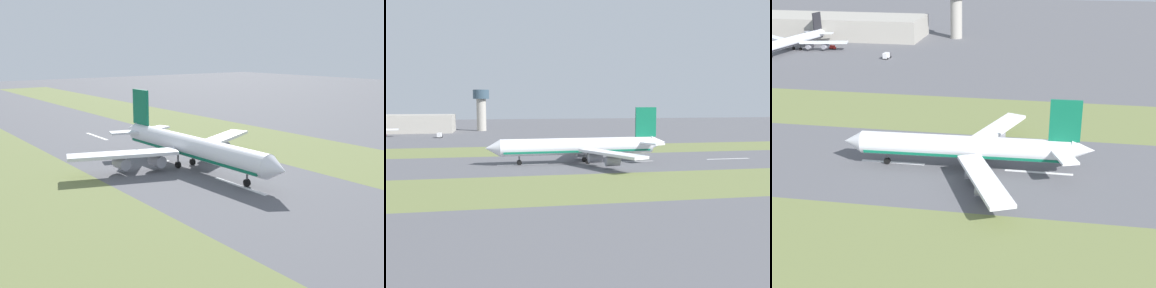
# 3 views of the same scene
# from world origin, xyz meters

# --- Properties ---
(ground_plane) EXTENTS (800.00, 800.00, 0.00)m
(ground_plane) POSITION_xyz_m (0.00, 0.00, 0.00)
(ground_plane) COLOR #56565B
(grass_median_west) EXTENTS (40.00, 600.00, 0.01)m
(grass_median_west) POSITION_xyz_m (-45.00, 0.00, 0.00)
(grass_median_west) COLOR olive
(grass_median_west) RESTS_ON ground
(grass_median_east) EXTENTS (40.00, 600.00, 0.01)m
(grass_median_east) POSITION_xyz_m (45.00, 0.00, 0.00)
(grass_median_east) COLOR olive
(grass_median_east) RESTS_ON ground
(centreline_dash_near) EXTENTS (1.20, 18.00, 0.01)m
(centreline_dash_near) POSITION_xyz_m (0.00, -56.99, 0.01)
(centreline_dash_near) COLOR silver
(centreline_dash_near) RESTS_ON ground
(centreline_dash_mid) EXTENTS (1.20, 18.00, 0.01)m
(centreline_dash_mid) POSITION_xyz_m (0.00, -16.99, 0.01)
(centreline_dash_mid) COLOR silver
(centreline_dash_mid) RESTS_ON ground
(centreline_dash_far) EXTENTS (1.20, 18.00, 0.01)m
(centreline_dash_far) POSITION_xyz_m (0.00, 23.01, 0.01)
(centreline_dash_far) COLOR silver
(centreline_dash_far) RESTS_ON ground
(airplane_main_jet) EXTENTS (64.10, 67.14, 20.20)m
(airplane_main_jet) POSITION_xyz_m (-0.52, 1.11, 6.02)
(airplane_main_jet) COLOR white
(airplane_main_jet) RESTS_ON ground
(control_tower) EXTENTS (12.00, 12.00, 30.85)m
(control_tower) POSITION_xyz_m (187.49, 39.76, 19.02)
(control_tower) COLOR #A39E93
(control_tower) RESTS_ON ground
(service_truck) EXTENTS (6.21, 3.11, 3.10)m
(service_truck) POSITION_xyz_m (126.07, 64.10, 1.67)
(service_truck) COLOR #4C4C51
(service_truck) RESTS_ON ground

